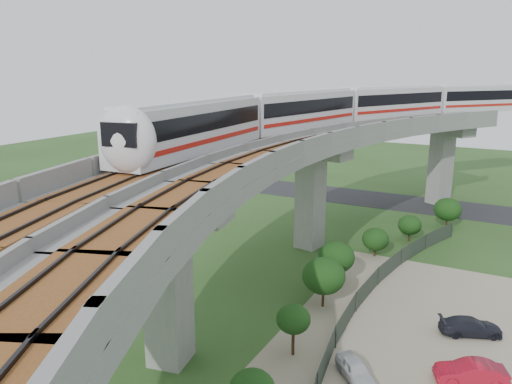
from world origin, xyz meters
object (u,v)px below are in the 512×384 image
at_px(metro_train, 364,107).
at_px(car_white, 356,370).
at_px(car_red, 471,372).
at_px(car_dark, 471,326).

xyz_separation_m(metro_train, car_white, (7.45, -25.66, -11.73)).
relative_size(car_white, car_red, 0.87).
bearing_deg(car_red, car_white, -86.51).
height_order(metro_train, car_dark, metro_train).
distance_m(metro_train, car_red, 28.92).
bearing_deg(car_red, metro_train, -172.56).
relative_size(metro_train, car_red, 16.08).
height_order(car_red, car_dark, car_red).
bearing_deg(car_white, car_dark, 15.99).
bearing_deg(car_white, metro_train, 64.59).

